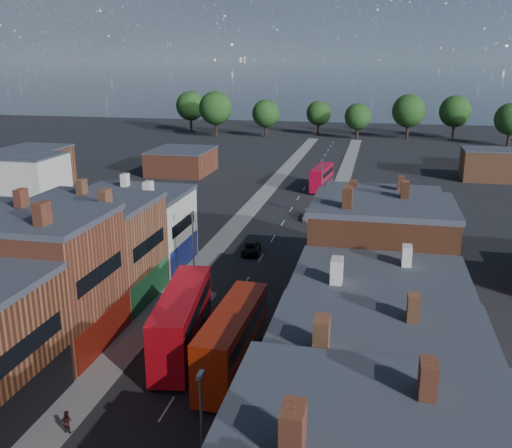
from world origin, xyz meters
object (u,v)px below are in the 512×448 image
at_px(ped_1, 67,421).
at_px(bus_2, 322,177).
at_px(car_3, 309,216).
at_px(bus_0, 182,321).
at_px(car_2, 251,249).
at_px(bus_1, 233,339).
at_px(ped_3, 289,348).

bearing_deg(ped_1, bus_2, -91.99).
relative_size(car_3, ped_1, 2.78).
xyz_separation_m(bus_0, bus_2, (4.76, 63.83, -0.51)).
height_order(car_2, ped_1, ped_1).
bearing_deg(bus_0, ped_1, -116.04).
distance_m(bus_1, ped_1, 13.02).
xyz_separation_m(bus_1, bus_2, (-0.03, 65.86, -0.39)).
bearing_deg(car_2, ped_3, -78.44).
relative_size(bus_0, car_3, 3.00).
relative_size(bus_0, bus_1, 1.06).
relative_size(bus_1, ped_3, 6.16).
xyz_separation_m(car_2, car_3, (5.07, 17.18, -0.04)).
height_order(car_3, ped_1, ped_1).
relative_size(bus_0, ped_3, 6.52).
relative_size(bus_1, car_3, 2.83).
xyz_separation_m(bus_2, ped_1, (-8.56, -75.46, -1.51)).
relative_size(car_2, car_3, 1.12).
bearing_deg(bus_2, car_2, -90.90).
xyz_separation_m(car_3, ped_3, (3.66, -42.08, 0.48)).
bearing_deg(ped_3, bus_1, 148.12).
bearing_deg(car_3, bus_0, -98.28).
height_order(car_3, ped_3, ped_3).
height_order(bus_0, car_2, bus_0).
xyz_separation_m(bus_2, ped_3, (3.94, -63.15, -1.29)).
relative_size(bus_0, bus_2, 1.22).
relative_size(bus_0, ped_1, 8.33).
xyz_separation_m(car_2, ped_3, (8.73, -24.90, 0.44)).
relative_size(ped_1, ped_3, 0.78).
relative_size(car_2, ped_3, 2.43).
height_order(bus_0, ped_1, bus_0).
bearing_deg(ped_1, ped_3, -130.97).
height_order(bus_1, car_3, bus_1).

